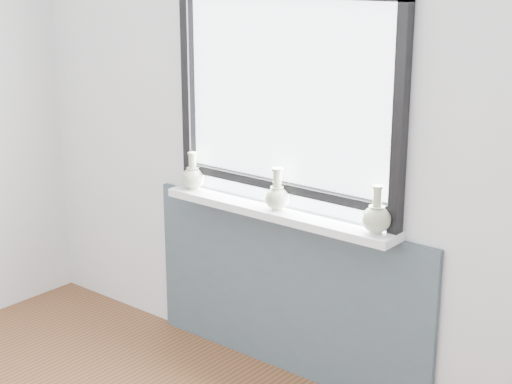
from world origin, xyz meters
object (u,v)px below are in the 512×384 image
Objects in this scene: windowsill at (277,212)px; vase_c at (376,217)px; vase_b at (277,196)px; vase_a at (193,177)px.

vase_c is (0.56, -0.00, 0.09)m from windowsill.
vase_c is at bearing 0.64° from vase_b.
vase_b is (0.01, -0.01, 0.09)m from windowsill.
windowsill is at bearing 0.33° from vase_a.
vase_a is (-0.56, -0.00, 0.09)m from windowsill.
vase_b is (0.57, -0.00, 0.00)m from vase_a.
vase_a is 1.12m from vase_c.
windowsill is at bearing 133.37° from vase_b.
vase_b is at bearing -179.36° from vase_c.
vase_a reaches higher than windowsill.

